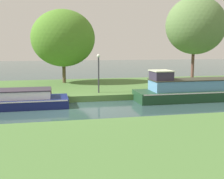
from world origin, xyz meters
name	(u,v)px	position (x,y,z in m)	size (l,w,h in m)	color
ground_plane	(85,109)	(0.00, 0.00, 0.00)	(120.00, 120.00, 0.00)	#2D4747
riverbank_far	(75,88)	(0.00, 7.00, 0.20)	(72.00, 10.00, 0.40)	#4B7136
riverbank_near	(122,172)	(0.00, -9.00, 0.20)	(72.00, 10.00, 0.40)	#4C7639
navy_barge	(19,100)	(-3.78, 1.20, 0.45)	(5.86, 2.29, 1.09)	navy
forest_narrowboat	(195,90)	(7.65, 1.20, 0.69)	(8.15, 2.30, 2.07)	#1C4025
willow_tree_left	(63,38)	(-0.77, 9.19, 4.33)	(5.57, 4.51, 6.42)	brown
willow_tree_centre	(196,26)	(9.93, 5.65, 5.32)	(5.04, 4.33, 7.29)	brown
lamp_post	(99,68)	(1.36, 3.13, 2.11)	(0.24, 0.24, 2.70)	#333338
mooring_post_far	(50,92)	(-1.98, 2.59, 0.66)	(0.19, 0.19, 0.52)	#492F30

